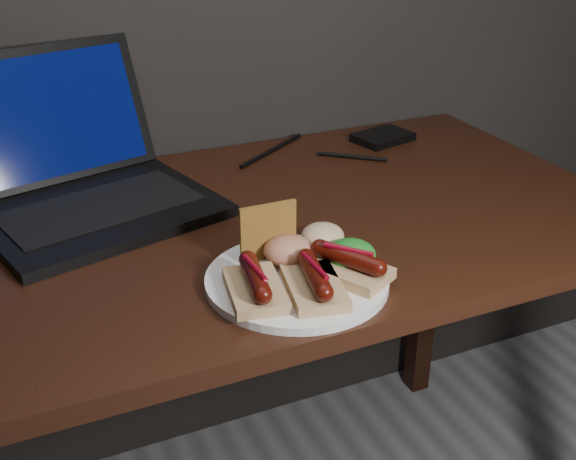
# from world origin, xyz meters

# --- Properties ---
(desk) EXTENTS (1.40, 0.70, 0.75)m
(desk) POSITION_xyz_m (0.00, 1.38, 0.66)
(desk) COLOR black
(desk) RESTS_ON ground
(laptop) EXTENTS (0.45, 0.45, 0.25)m
(laptop) POSITION_xyz_m (-0.17, 1.55, 0.80)
(laptop) COLOR black
(laptop) RESTS_ON desk
(hard_drive) EXTENTS (0.13, 0.11, 0.02)m
(hard_drive) POSITION_xyz_m (0.46, 1.63, 0.76)
(hard_drive) COLOR black
(hard_drive) RESTS_ON desk
(desk_cables) EXTENTS (0.95, 0.36, 0.01)m
(desk_cables) POSITION_xyz_m (-0.03, 1.54, 0.75)
(desk_cables) COLOR black
(desk_cables) RESTS_ON desk
(plate) EXTENTS (0.26, 0.26, 0.01)m
(plate) POSITION_xyz_m (0.05, 1.16, 0.76)
(plate) COLOR white
(plate) RESTS_ON desk
(bread_sausage_left) EXTENTS (0.09, 0.13, 0.04)m
(bread_sausage_left) POSITION_xyz_m (-0.02, 1.14, 0.78)
(bread_sausage_left) COLOR tan
(bread_sausage_left) RESTS_ON plate
(bread_sausage_center) EXTENTS (0.09, 0.13, 0.04)m
(bread_sausage_center) POSITION_xyz_m (0.05, 1.11, 0.78)
(bread_sausage_center) COLOR tan
(bread_sausage_center) RESTS_ON plate
(bread_sausage_right) EXTENTS (0.12, 0.13, 0.04)m
(bread_sausage_right) POSITION_xyz_m (0.11, 1.14, 0.78)
(bread_sausage_right) COLOR tan
(bread_sausage_right) RESTS_ON plate
(crispbread) EXTENTS (0.08, 0.01, 0.08)m
(crispbread) POSITION_xyz_m (0.03, 1.23, 0.80)
(crispbread) COLOR #AF7B30
(crispbread) RESTS_ON plate
(salad_greens) EXTENTS (0.07, 0.07, 0.04)m
(salad_greens) POSITION_xyz_m (0.13, 1.16, 0.78)
(salad_greens) COLOR #125A13
(salad_greens) RESTS_ON plate
(salsa_mound) EXTENTS (0.07, 0.07, 0.04)m
(salsa_mound) POSITION_xyz_m (0.06, 1.20, 0.78)
(salsa_mound) COLOR #A61710
(salsa_mound) RESTS_ON plate
(coleslaw_mound) EXTENTS (0.06, 0.06, 0.04)m
(coleslaw_mound) POSITION_xyz_m (0.12, 1.23, 0.78)
(coleslaw_mound) COLOR beige
(coleslaw_mound) RESTS_ON plate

